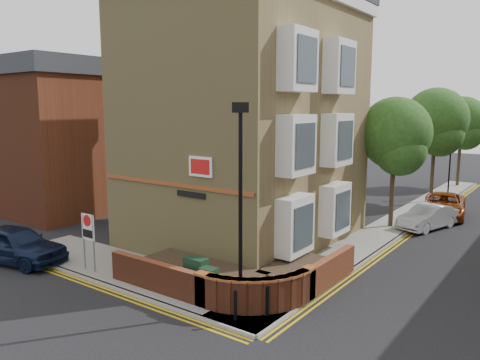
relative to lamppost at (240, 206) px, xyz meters
name	(u,v)px	position (x,y,z in m)	size (l,w,h in m)	color
ground	(176,311)	(-1.60, -1.20, -3.34)	(120.00, 120.00, 0.00)	black
pavement_corner	(137,272)	(-5.10, 0.30, -3.28)	(13.00, 3.00, 0.12)	gray
pavement_main	(402,220)	(0.40, 14.80, -3.28)	(2.00, 32.00, 0.12)	gray
kerb_side	(105,284)	(-5.10, -1.20, -3.28)	(13.00, 0.15, 0.12)	gray
kerb_main_near	(421,222)	(1.40, 14.80, -3.28)	(0.15, 32.00, 0.12)	gray
yellow_lines_side	(99,288)	(-5.10, -1.45, -3.34)	(13.00, 0.28, 0.01)	gold
yellow_lines_main	(425,224)	(1.65, 14.80, -3.34)	(0.28, 32.00, 0.01)	gold
corner_building	(250,108)	(-4.44, 6.80, 2.88)	(8.95, 10.40, 13.60)	tan
garden_wall	(226,287)	(-1.60, 1.30, -3.34)	(6.80, 6.00, 1.20)	brown
lamppost	(240,206)	(0.00, 0.00, 0.00)	(0.25, 0.50, 6.30)	black
utility_cabinet_large	(196,275)	(-1.90, 0.10, -2.62)	(0.80, 0.45, 1.20)	#16321E
utility_cabinet_small	(209,284)	(-1.10, -0.20, -2.67)	(0.55, 0.40, 1.10)	#16321E
bollard_near	(235,305)	(0.40, -0.80, -2.77)	(0.11, 0.11, 0.90)	black
bollard_far	(268,301)	(1.00, 0.00, -2.77)	(0.11, 0.11, 0.90)	black
zone_sign	(88,232)	(-6.60, -0.70, -1.70)	(0.72, 0.07, 2.20)	slate
side_building	(89,135)	(-16.60, 6.80, 1.20)	(6.40, 10.40, 9.00)	brown
tree_near	(395,138)	(0.40, 12.85, 1.36)	(3.64, 3.65, 6.70)	#382B1E
tree_mid	(436,124)	(0.40, 20.85, 1.85)	(4.03, 4.03, 7.42)	#382B1E
tree_far	(462,125)	(0.40, 28.85, 1.57)	(3.81, 3.81, 7.00)	#382B1E
traffic_light_assembly	(450,158)	(0.80, 23.80, -0.56)	(0.20, 0.16, 4.20)	black
navy_hatchback	(15,244)	(-10.10, -1.70, -2.58)	(1.80, 4.48, 1.53)	black
silver_car_near	(427,217)	(2.00, 13.75, -2.71)	(1.33, 3.82, 1.26)	#B0B4B9
red_car_main	(444,205)	(2.00, 17.20, -2.67)	(2.24, 4.87, 1.35)	#8A380F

